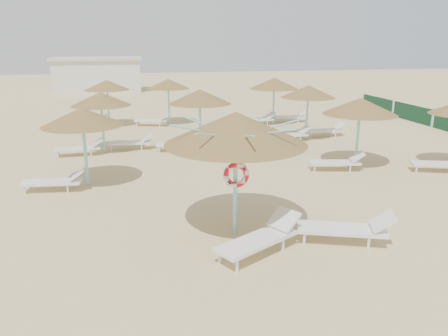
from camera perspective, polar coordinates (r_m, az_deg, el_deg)
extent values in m
plane|color=tan|center=(11.34, 4.21, -8.84)|extent=(120.00, 120.00, 0.00)
cylinder|color=#7FDCDB|center=(11.03, 1.48, -2.14)|extent=(0.11, 0.11, 2.65)
cone|color=olive|center=(10.66, 1.54, 5.24)|extent=(3.53, 3.53, 0.79)
cylinder|color=#7FDCDB|center=(10.71, 1.53, 3.83)|extent=(0.20, 0.20, 0.12)
cylinder|color=#7FDCDB|center=(10.88, 5.72, 5.17)|extent=(1.59, 0.04, 0.40)
cylinder|color=#7FDCDB|center=(11.35, 3.70, 5.69)|extent=(1.16, 1.16, 0.40)
cylinder|color=#7FDCDB|center=(11.44, 0.59, 5.80)|extent=(0.04, 1.59, 0.40)
cylinder|color=#7FDCDB|center=(11.10, -2.05, 5.47)|extent=(1.16, 1.16, 0.40)
cylinder|color=#7FDCDB|center=(10.51, -2.79, 4.84)|extent=(1.59, 0.04, 0.40)
cylinder|color=#7FDCDB|center=(10.00, -0.91, 4.26)|extent=(1.16, 1.16, 0.40)
cylinder|color=#7FDCDB|center=(9.89, 2.63, 4.12)|extent=(0.04, 1.59, 0.40)
cylinder|color=#7FDCDB|center=(10.27, 5.41, 4.52)|extent=(1.16, 1.16, 0.40)
torus|color=red|center=(10.85, 1.62, -0.92)|extent=(0.67, 0.15, 0.67)
cylinder|color=white|center=(9.61, 1.70, -12.67)|extent=(0.07, 0.07, 0.31)
cylinder|color=white|center=(9.97, -0.56, -11.52)|extent=(0.07, 0.07, 0.31)
cylinder|color=white|center=(10.60, 7.71, -9.91)|extent=(0.07, 0.07, 0.31)
cylinder|color=white|center=(10.93, 5.46, -8.99)|extent=(0.07, 0.07, 0.31)
cube|color=white|center=(10.26, 4.29, -9.47)|extent=(2.19, 1.67, 0.09)
cube|color=white|center=(10.80, 7.84, -6.65)|extent=(0.81, 0.85, 0.41)
cylinder|color=white|center=(10.95, 10.44, -9.14)|extent=(0.07, 0.07, 0.32)
cylinder|color=white|center=(11.46, 10.34, -7.94)|extent=(0.07, 0.07, 0.32)
cylinder|color=white|center=(11.13, 18.37, -9.31)|extent=(0.07, 0.07, 0.32)
cylinder|color=white|center=(11.63, 17.91, -8.12)|extent=(0.07, 0.07, 0.32)
cube|color=white|center=(11.20, 15.08, -7.71)|extent=(2.25, 1.39, 0.09)
cube|color=white|center=(11.26, 20.05, -6.53)|extent=(0.74, 0.82, 0.41)
cylinder|color=#7FDCDB|center=(15.52, -17.66, 1.88)|extent=(0.11, 0.11, 2.30)
cone|color=olive|center=(15.27, -18.06, 6.39)|extent=(2.69, 2.69, 0.60)
cylinder|color=#7FDCDB|center=(15.31, -17.98, 5.50)|extent=(0.20, 0.20, 0.12)
cylinder|color=white|center=(15.58, -24.57, -2.68)|extent=(0.06, 0.06, 0.28)
cylinder|color=white|center=(16.03, -24.03, -2.10)|extent=(0.06, 0.06, 0.28)
cylinder|color=white|center=(15.19, -19.74, -2.60)|extent=(0.06, 0.06, 0.28)
cylinder|color=white|center=(15.66, -19.33, -2.01)|extent=(0.06, 0.06, 0.28)
cube|color=white|center=(15.51, -21.57, -1.70)|extent=(1.95, 0.81, 0.08)
cube|color=white|center=(15.23, -18.59, -0.78)|extent=(0.54, 0.65, 0.36)
cylinder|color=#7FDCDB|center=(20.05, -15.54, 5.19)|extent=(0.11, 0.11, 2.30)
cone|color=olive|center=(19.86, -15.81, 8.69)|extent=(2.58, 2.58, 0.58)
cylinder|color=#7FDCDB|center=(19.89, -15.76, 8.01)|extent=(0.20, 0.20, 0.12)
cylinder|color=white|center=(19.79, -20.86, 1.57)|extent=(0.06, 0.06, 0.28)
cylinder|color=white|center=(20.28, -20.75, 1.91)|extent=(0.06, 0.06, 0.28)
cylinder|color=white|center=(19.70, -16.96, 1.87)|extent=(0.06, 0.06, 0.28)
cylinder|color=white|center=(20.19, -16.94, 2.21)|extent=(0.06, 0.06, 0.28)
cube|color=white|center=(19.93, -18.57, 2.42)|extent=(1.93, 0.73, 0.08)
cube|color=white|center=(19.84, -16.19, 3.28)|extent=(0.52, 0.63, 0.36)
cylinder|color=white|center=(20.33, -14.50, 2.50)|extent=(0.06, 0.06, 0.28)
cylinder|color=white|center=(20.82, -14.37, 2.82)|extent=(0.06, 0.06, 0.28)
cylinder|color=white|center=(20.23, -10.70, 2.67)|extent=(0.06, 0.06, 0.28)
cylinder|color=white|center=(20.72, -10.66, 2.99)|extent=(0.06, 0.06, 0.28)
cube|color=white|center=(20.46, -12.24, 3.25)|extent=(1.93, 0.73, 0.08)
cube|color=white|center=(20.37, -9.90, 4.02)|extent=(0.52, 0.63, 0.36)
cylinder|color=#7FDCDB|center=(26.27, -14.87, 7.76)|extent=(0.11, 0.11, 2.30)
cone|color=olive|center=(26.13, -15.07, 10.43)|extent=(2.53, 2.53, 0.57)
cylinder|color=#7FDCDB|center=(26.15, -15.03, 9.92)|extent=(0.20, 0.20, 0.12)
cylinder|color=white|center=(25.77, -18.83, 4.99)|extent=(0.06, 0.06, 0.28)
cylinder|color=white|center=(26.25, -18.98, 5.17)|extent=(0.06, 0.06, 0.28)
cylinder|color=white|center=(25.96, -15.88, 5.32)|extent=(0.06, 0.06, 0.28)
cylinder|color=white|center=(26.45, -16.08, 5.50)|extent=(0.06, 0.06, 0.28)
cube|color=white|center=(26.09, -17.20, 5.67)|extent=(1.99, 1.07, 0.08)
cube|color=white|center=(26.19, -15.40, 6.38)|extent=(0.62, 0.70, 0.36)
cylinder|color=#7FDCDB|center=(20.07, -3.13, 5.77)|extent=(0.11, 0.11, 2.30)
cone|color=olive|center=(19.89, -3.19, 9.31)|extent=(2.84, 2.84, 0.64)
cylinder|color=#7FDCDB|center=(19.92, -3.17, 8.60)|extent=(0.20, 0.20, 0.12)
cylinder|color=white|center=(19.66, -8.47, 2.38)|extent=(0.06, 0.06, 0.28)
cylinder|color=white|center=(20.14, -8.21, 2.72)|extent=(0.06, 0.06, 0.28)
cylinder|color=white|center=(19.45, -4.56, 2.36)|extent=(0.06, 0.06, 0.28)
cylinder|color=white|center=(19.93, -4.39, 2.70)|extent=(0.06, 0.06, 0.28)
cube|color=white|center=(19.72, -6.08, 3.05)|extent=(1.99, 1.07, 0.08)
cube|color=white|center=(19.56, -3.63, 3.72)|extent=(0.62, 0.70, 0.36)
cylinder|color=#7FDCDB|center=(26.33, -7.21, 8.19)|extent=(0.11, 0.11, 2.30)
cone|color=olive|center=(26.19, -7.31, 10.86)|extent=(2.51, 2.51, 0.56)
cylinder|color=#7FDCDB|center=(26.21, -7.29, 10.35)|extent=(0.20, 0.20, 0.12)
cylinder|color=white|center=(25.97, -11.33, 5.63)|extent=(0.06, 0.06, 0.28)
cylinder|color=white|center=(26.45, -11.07, 5.83)|extent=(0.06, 0.06, 0.28)
cylinder|color=white|center=(25.68, -8.39, 5.65)|extent=(0.06, 0.06, 0.28)
cylinder|color=white|center=(26.16, -8.18, 5.86)|extent=(0.06, 0.06, 0.28)
cube|color=white|center=(26.00, -9.50, 6.14)|extent=(2.00, 1.08, 0.08)
cube|color=white|center=(25.79, -7.67, 6.68)|extent=(0.62, 0.70, 0.36)
cylinder|color=#7FDCDB|center=(17.90, 17.04, 3.79)|extent=(0.11, 0.11, 2.30)
cone|color=olive|center=(17.69, 17.37, 7.72)|extent=(2.84, 2.84, 0.64)
cylinder|color=#7FDCDB|center=(17.73, 17.30, 6.94)|extent=(0.20, 0.20, 0.12)
cylinder|color=white|center=(16.89, 11.75, -0.10)|extent=(0.06, 0.06, 0.28)
cylinder|color=white|center=(17.36, 11.43, 0.36)|extent=(0.06, 0.06, 0.28)
cylinder|color=white|center=(17.21, 16.16, -0.11)|extent=(0.06, 0.06, 0.28)
cylinder|color=white|center=(17.67, 15.73, 0.35)|extent=(0.06, 0.06, 0.28)
cube|color=white|center=(17.25, 14.23, 0.70)|extent=(1.99, 1.01, 0.08)
cube|color=white|center=(17.41, 17.00, 1.45)|extent=(0.60, 0.69, 0.36)
cylinder|color=#7FDCDB|center=(22.49, 10.78, 6.65)|extent=(0.11, 0.11, 2.30)
cone|color=olive|center=(22.33, 10.95, 9.79)|extent=(2.69, 2.69, 0.61)
cylinder|color=#7FDCDB|center=(22.35, 10.92, 9.18)|extent=(0.20, 0.20, 0.12)
cylinder|color=white|center=(21.42, 6.62, 3.60)|extent=(0.06, 0.06, 0.28)
cylinder|color=white|center=(21.88, 6.18, 3.88)|extent=(0.06, 0.06, 0.28)
cylinder|color=white|center=(21.90, 9.95, 3.74)|extent=(0.06, 0.06, 0.28)
cylinder|color=white|center=(22.35, 9.46, 4.02)|extent=(0.06, 0.06, 0.28)
cube|color=white|center=(21.88, 8.39, 4.29)|extent=(1.91, 0.66, 0.08)
cube|color=white|center=(22.16, 10.48, 4.97)|extent=(0.50, 0.61, 0.36)
cylinder|color=white|center=(22.85, 11.27, 4.20)|extent=(0.06, 0.06, 0.28)
cylinder|color=white|center=(23.31, 10.82, 4.46)|extent=(0.06, 0.06, 0.28)
cylinder|color=white|center=(23.39, 14.35, 4.27)|extent=(0.06, 0.06, 0.28)
cylinder|color=white|center=(23.83, 13.85, 4.53)|extent=(0.06, 0.06, 0.28)
cube|color=white|center=(23.35, 12.90, 4.81)|extent=(1.91, 0.66, 0.08)
cube|color=white|center=(23.66, 14.83, 5.41)|extent=(0.50, 0.61, 0.36)
cylinder|color=#7FDCDB|center=(26.42, 6.48, 8.24)|extent=(0.11, 0.11, 2.30)
cone|color=olive|center=(26.28, 6.57, 10.94)|extent=(2.89, 2.89, 0.65)
cylinder|color=#7FDCDB|center=(26.30, 6.55, 10.40)|extent=(0.20, 0.20, 0.12)
cylinder|color=white|center=(25.34, 2.95, 5.66)|extent=(0.06, 0.06, 0.28)
cylinder|color=white|center=(25.79, 2.50, 5.86)|extent=(0.06, 0.06, 0.28)
cylinder|color=white|center=(25.90, 5.70, 5.84)|extent=(0.06, 0.06, 0.28)
cylinder|color=white|center=(26.34, 5.22, 6.03)|extent=(0.06, 0.06, 0.28)
cube|color=white|center=(25.85, 4.37, 6.26)|extent=(1.97, 0.90, 0.08)
cube|color=white|center=(26.18, 6.08, 6.87)|extent=(0.57, 0.67, 0.36)
cylinder|color=white|center=(26.83, 6.85, 6.17)|extent=(0.06, 0.06, 0.28)
cylinder|color=white|center=(27.32, 6.67, 6.35)|extent=(0.06, 0.06, 0.28)
cylinder|color=white|center=(27.10, 9.68, 6.15)|extent=(0.06, 0.06, 0.28)
cylinder|color=white|center=(27.58, 9.45, 6.34)|extent=(0.06, 0.06, 0.28)
cube|color=white|center=(27.19, 8.44, 6.63)|extent=(1.97, 0.90, 0.08)
cube|color=white|center=(27.34, 10.22, 7.11)|extent=(0.57, 0.67, 0.36)
cylinder|color=white|center=(17.99, 23.85, -0.17)|extent=(0.06, 0.06, 0.28)
cylinder|color=white|center=(18.46, 23.43, 0.27)|extent=(0.06, 0.06, 0.28)
cube|color=white|center=(18.43, 26.08, 0.50)|extent=(2.00, 1.21, 0.08)
cube|color=silver|center=(45.08, -16.12, 11.48)|extent=(8.00, 4.00, 3.00)
cube|color=beige|center=(44.99, -16.28, 13.53)|extent=(8.40, 4.40, 0.25)
cube|color=#17462A|center=(29.56, 23.35, 6.60)|extent=(0.08, 3.80, 1.00)
cylinder|color=#7FDCDB|center=(28.04, 25.55, 5.98)|extent=(0.08, 0.08, 1.10)
cube|color=#17462A|center=(32.87, 19.40, 7.86)|extent=(0.08, 3.80, 1.00)
cylinder|color=#7FDCDB|center=(31.27, 21.18, 7.39)|extent=(0.08, 0.08, 1.10)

